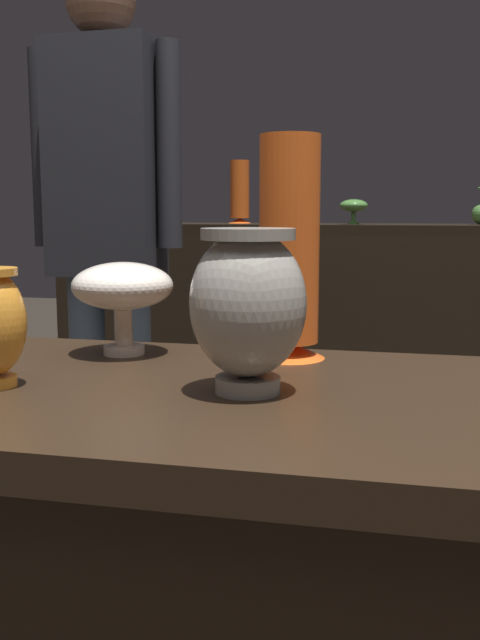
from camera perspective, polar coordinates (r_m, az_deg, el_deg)
back_display_shelf at (r=3.24m, az=8.67°, el=-1.40°), size 2.60×0.40×0.99m
vase_centerpiece at (r=1.00m, az=0.62°, el=1.29°), size 0.16×0.16×0.23m
vase_tall_behind at (r=1.29m, az=-9.11°, el=2.42°), size 0.18×0.18×0.16m
vase_left_accent at (r=1.24m, az=3.85°, el=5.27°), size 0.13×0.13×0.37m
shelf_vase_center at (r=3.14m, az=8.83°, el=8.73°), size 0.12×0.12×0.10m
shelf_vase_left at (r=3.34m, az=-0.03°, el=9.84°), size 0.11×0.11×0.28m
visitor_near_left at (r=2.22m, az=-10.34°, el=7.89°), size 0.47×0.20×1.73m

